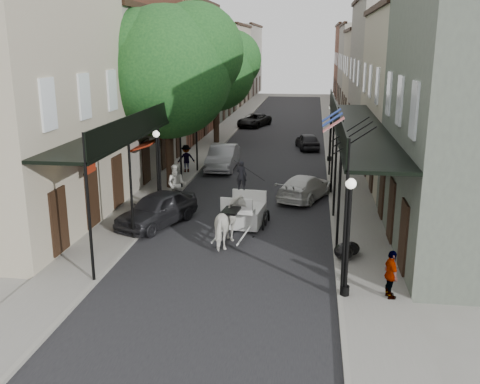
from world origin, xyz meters
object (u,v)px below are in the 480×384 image
(horse, at_px, (230,223))
(car_left_far, at_px, (254,120))
(carriage, at_px, (247,197))
(car_right_near, at_px, (305,187))
(lamppost_right_near, at_px, (348,236))
(lamppost_left, at_px, (158,169))
(pedestrian_walking, at_px, (177,185))
(car_left_near, at_px, (157,209))
(tree_near, at_px, (175,67))
(tree_far, at_px, (221,68))
(lamppost_right_far, at_px, (330,132))
(pedestrian_sidewalk_right, at_px, (391,275))
(pedestrian_sidewalk_left, at_px, (186,158))
(car_left_mid, at_px, (223,157))
(car_right_far, at_px, (308,141))

(horse, xyz_separation_m, car_left_far, (-2.56, 31.44, -0.29))
(carriage, xyz_separation_m, car_right_near, (2.47, 4.13, -0.56))
(lamppost_right_near, relative_size, car_left_far, 0.84)
(horse, height_order, carriage, carriage)
(lamppost_left, relative_size, pedestrian_walking, 1.83)
(lamppost_right_near, relative_size, lamppost_left, 1.00)
(horse, bearing_deg, car_left_near, -22.88)
(tree_near, distance_m, car_right_near, 9.11)
(tree_far, height_order, pedestrian_walking, tree_far)
(lamppost_right_near, relative_size, lamppost_right_far, 1.00)
(tree_near, height_order, pedestrian_sidewalk_right, tree_near)
(lamppost_right_far, bearing_deg, car_right_near, -99.01)
(car_left_far, xyz_separation_m, car_right_near, (5.33, -24.49, -0.00))
(tree_near, bearing_deg, car_left_far, 86.22)
(tree_near, distance_m, pedestrian_sidewalk_left, 6.52)
(lamppost_right_near, height_order, car_right_near, lamppost_right_near)
(car_left_mid, bearing_deg, car_right_near, -50.05)
(tree_near, xyz_separation_m, lamppost_right_far, (8.30, 7.82, -4.44))
(tree_far, bearing_deg, carriage, -77.03)
(car_left_mid, distance_m, car_right_far, 9.11)
(carriage, xyz_separation_m, car_left_far, (-2.86, 28.63, -0.56))
(horse, bearing_deg, tree_near, -57.09)
(tree_far, relative_size, carriage, 2.84)
(pedestrian_sidewalk_left, bearing_deg, car_right_near, 122.93)
(pedestrian_walking, height_order, car_left_far, pedestrian_walking)
(car_right_far, bearing_deg, lamppost_left, 57.14)
(lamppost_left, bearing_deg, car_left_mid, 80.64)
(horse, height_order, car_right_near, horse)
(car_right_far, bearing_deg, tree_near, 50.42)
(tree_near, height_order, lamppost_left, tree_near)
(tree_near, relative_size, pedestrian_sidewalk_right, 6.31)
(carriage, relative_size, car_left_near, 0.71)
(tree_far, xyz_separation_m, car_left_near, (0.65, -20.18, -5.11))
(horse, bearing_deg, pedestrian_walking, -49.66)
(tree_far, bearing_deg, pedestrian_walking, -87.51)
(tree_near, xyz_separation_m, car_left_far, (1.54, 23.32, -5.87))
(carriage, relative_size, car_right_near, 0.71)
(carriage, height_order, car_left_far, carriage)
(pedestrian_sidewalk_right, xyz_separation_m, car_right_far, (-2.84, 24.58, -0.27))
(car_left_near, height_order, car_left_mid, car_left_mid)
(pedestrian_walking, relative_size, car_left_far, 0.46)
(pedestrian_sidewalk_left, bearing_deg, lamppost_right_far, -177.82)
(tree_near, relative_size, carriage, 3.18)
(tree_far, distance_m, car_right_near, 17.48)
(pedestrian_sidewalk_right, bearing_deg, horse, 40.95)
(lamppost_left, distance_m, car_left_mid, 9.31)
(carriage, relative_size, car_left_far, 0.68)
(pedestrian_sidewalk_right, distance_m, car_right_far, 24.75)
(car_left_far, distance_m, car_right_far, 12.11)
(pedestrian_sidewalk_left, relative_size, pedestrian_sidewalk_right, 1.08)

